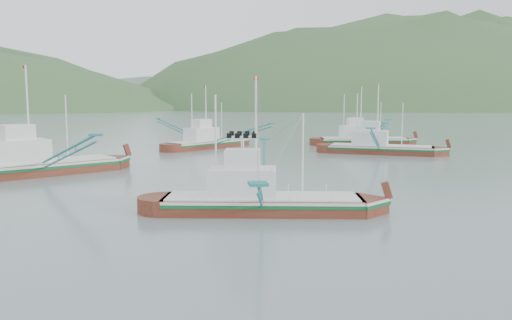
{
  "coord_description": "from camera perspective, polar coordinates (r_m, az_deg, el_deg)",
  "views": [
    {
      "loc": [
        -5.48,
        -29.8,
        7.57
      ],
      "look_at": [
        0.0,
        6.0,
        3.2
      ],
      "focal_mm": 35.0,
      "sensor_mm": 36.0,
      "label": 1
    }
  ],
  "objects": [
    {
      "name": "ground",
      "position": [
        31.23,
        1.68,
        -7.15
      ],
      "size": [
        1200.0,
        1200.0,
        0.0
      ],
      "primitive_type": "plane",
      "color": "slate",
      "rests_on": "ground"
    },
    {
      "name": "main_boat",
      "position": [
        33.57,
        0.46,
        -3.18
      ],
      "size": [
        13.83,
        24.06,
        9.83
      ],
      "rotation": [
        0.0,
        0.0,
        -0.18
      ],
      "color": "#5A2213",
      "rests_on": "ground"
    },
    {
      "name": "bg_boat_right",
      "position": [
        72.42,
        13.97,
        2.42
      ],
      "size": [
        16.23,
        24.35,
        10.56
      ],
      "rotation": [
        0.0,
        0.0,
        -0.49
      ],
      "color": "#5A2213",
      "rests_on": "ground"
    },
    {
      "name": "bg_boat_left",
      "position": [
        54.89,
        -23.99,
        0.99
      ],
      "size": [
        20.41,
        26.65,
        11.86
      ],
      "rotation": [
        0.0,
        0.0,
        0.57
      ],
      "color": "#5A2213",
      "rests_on": "ground"
    },
    {
      "name": "bg_boat_far",
      "position": [
        79.11,
        -5.51,
        3.01
      ],
      "size": [
        20.4,
        22.81,
        10.59
      ],
      "rotation": [
        0.0,
        0.0,
        0.68
      ],
      "color": "#5A2213",
      "rests_on": "ground"
    },
    {
      "name": "bg_boat_extra",
      "position": [
        86.37,
        12.03,
        2.78
      ],
      "size": [
        14.77,
        25.97,
        10.56
      ],
      "rotation": [
        0.0,
        0.0,
        -0.13
      ],
      "color": "#5A2213",
      "rests_on": "ground"
    },
    {
      "name": "headland_right",
      "position": [
        521.28,
        19.49,
        5.65
      ],
      "size": [
        684.0,
        432.0,
        306.0
      ],
      "primitive_type": "ellipsoid",
      "color": "#36582D",
      "rests_on": "ground"
    },
    {
      "name": "ridge_distant",
      "position": [
        590.91,
        -5.29,
        6.11
      ],
      "size": [
        960.0,
        400.0,
        240.0
      ],
      "primitive_type": "ellipsoid",
      "color": "slate",
      "rests_on": "ground"
    }
  ]
}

